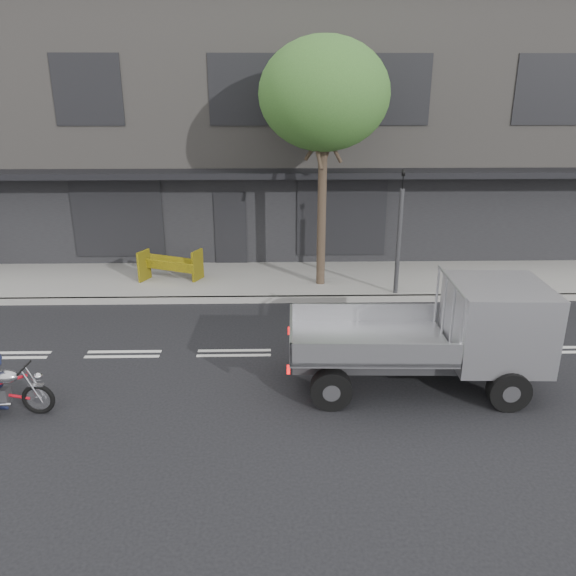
# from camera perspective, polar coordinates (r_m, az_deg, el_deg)

# --- Properties ---
(ground) EXTENTS (80.00, 80.00, 0.00)m
(ground) POSITION_cam_1_polar(r_m,az_deg,el_deg) (12.35, -5.50, -6.61)
(ground) COLOR black
(ground) RESTS_ON ground
(sidewalk) EXTENTS (32.00, 3.20, 0.15)m
(sidewalk) POSITION_cam_1_polar(r_m,az_deg,el_deg) (16.66, -4.41, 0.77)
(sidewalk) COLOR gray
(sidewalk) RESTS_ON ground
(kerb) EXTENTS (32.00, 0.20, 0.15)m
(kerb) POSITION_cam_1_polar(r_m,az_deg,el_deg) (15.16, -4.71, -1.18)
(kerb) COLOR gray
(kerb) RESTS_ON ground
(building_main) EXTENTS (26.00, 10.00, 8.00)m
(building_main) POSITION_cam_1_polar(r_m,az_deg,el_deg) (22.41, -3.80, 15.89)
(building_main) COLOR slate
(building_main) RESTS_ON ground
(street_tree) EXTENTS (3.40, 3.40, 6.74)m
(street_tree) POSITION_cam_1_polar(r_m,az_deg,el_deg) (15.30, 3.69, 18.97)
(street_tree) COLOR #382B21
(street_tree) RESTS_ON ground
(traffic_light_pole) EXTENTS (0.12, 0.12, 3.50)m
(traffic_light_pole) POSITION_cam_1_polar(r_m,az_deg,el_deg) (15.24, 11.20, 4.85)
(traffic_light_pole) COLOR #2D2D30
(traffic_light_pole) RESTS_ON ground
(motorcycle) EXTENTS (1.80, 0.52, 0.92)m
(motorcycle) POSITION_cam_1_polar(r_m,az_deg,el_deg) (11.15, -27.03, -9.15)
(motorcycle) COLOR black
(motorcycle) RESTS_ON ground
(flatbed_ute) EXTENTS (4.75, 2.08, 2.17)m
(flatbed_ute) POSITION_cam_1_polar(r_m,az_deg,el_deg) (11.05, 18.24, -3.77)
(flatbed_ute) COLOR black
(flatbed_ute) RESTS_ON ground
(construction_barrier) EXTENTS (1.79, 1.28, 0.93)m
(construction_barrier) POSITION_cam_1_polar(r_m,az_deg,el_deg) (16.42, -11.96, 2.09)
(construction_barrier) COLOR #DCC10B
(construction_barrier) RESTS_ON sidewalk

